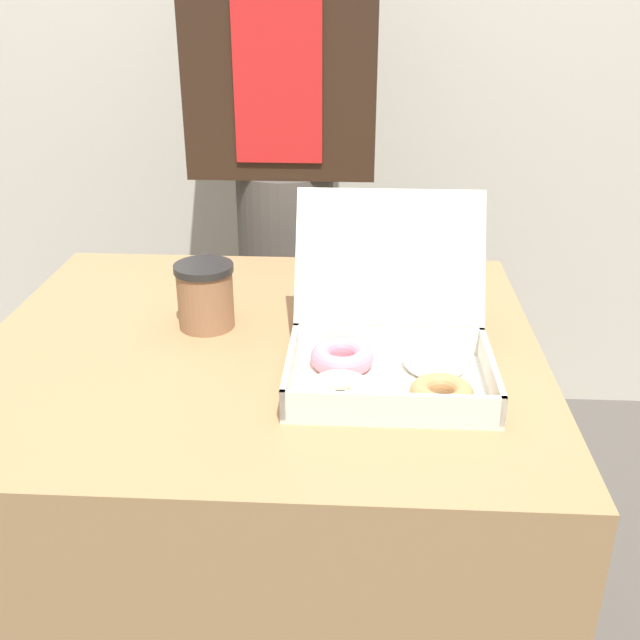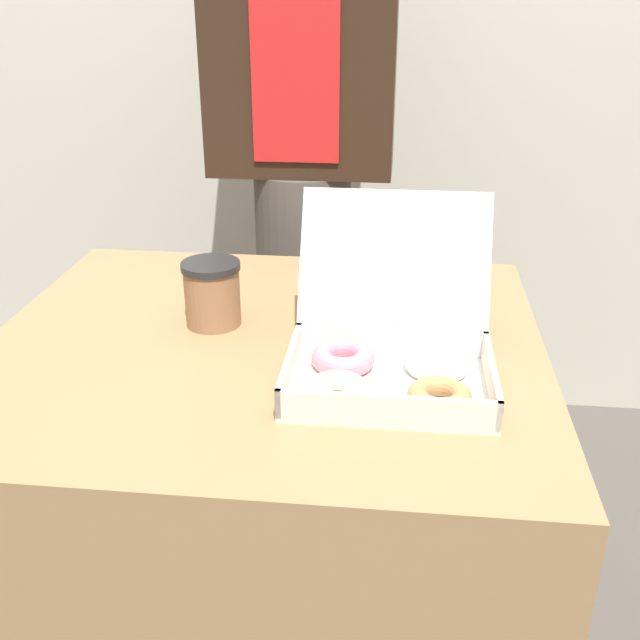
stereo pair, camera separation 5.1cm
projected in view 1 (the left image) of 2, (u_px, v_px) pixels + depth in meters
table at (266, 522)px, 1.37m from camera, size 0.90×0.82×0.74m
donut_box at (389, 353)px, 1.09m from camera, size 0.29×0.32×0.24m
coffee_cup at (205, 295)px, 1.25m from camera, size 0.10×0.10×0.11m
person_customer at (284, 161)px, 1.78m from camera, size 0.43×0.23×1.62m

